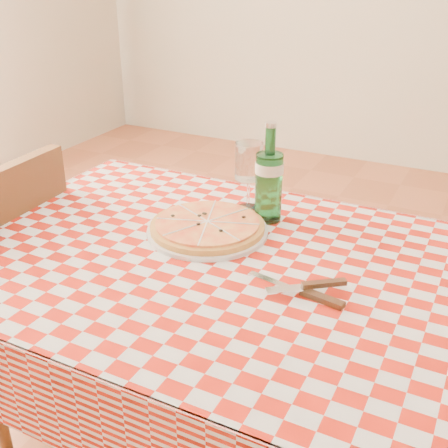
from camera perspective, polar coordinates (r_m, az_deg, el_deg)
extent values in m
cube|color=brown|center=(1.31, -0.41, -4.66)|extent=(1.20, 0.80, 0.04)
cylinder|color=brown|center=(2.00, -9.75, -5.86)|extent=(0.06, 0.06, 0.71)
cube|color=#9B1509|center=(1.30, -0.41, -3.75)|extent=(1.30, 0.90, 0.01)
cylinder|color=brown|center=(2.00, -14.94, -11.55)|extent=(0.03, 0.03, 0.41)
cube|color=brown|center=(1.65, -20.19, -1.79)|extent=(0.06, 0.41, 0.44)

